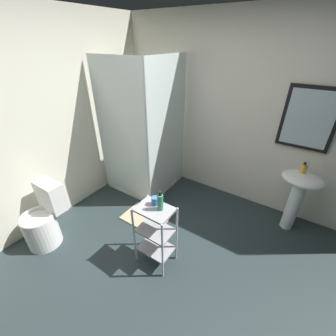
# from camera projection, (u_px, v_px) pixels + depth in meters

# --- Properties ---
(ground_plane) EXTENTS (4.20, 4.20, 0.02)m
(ground_plane) POSITION_uv_depth(u_px,v_px,m) (165.00, 280.00, 2.28)
(ground_plane) COLOR #253133
(wall_back) EXTENTS (4.20, 0.14, 2.50)m
(wall_back) POSITION_uv_depth(u_px,v_px,m) (242.00, 116.00, 2.96)
(wall_back) COLOR silver
(wall_back) RESTS_ON ground_plane
(wall_left) EXTENTS (0.10, 4.20, 2.50)m
(wall_left) POSITION_uv_depth(u_px,v_px,m) (31.00, 130.00, 2.52)
(wall_left) COLOR silver
(wall_left) RESTS_ON ground_plane
(shower_stall) EXTENTS (0.92, 0.92, 2.00)m
(shower_stall) POSITION_uv_depth(u_px,v_px,m) (146.00, 162.00, 3.48)
(shower_stall) COLOR white
(shower_stall) RESTS_ON ground_plane
(pedestal_sink) EXTENTS (0.46, 0.37, 0.81)m
(pedestal_sink) POSITION_uv_depth(u_px,v_px,m) (299.00, 191.00, 2.63)
(pedestal_sink) COLOR white
(pedestal_sink) RESTS_ON ground_plane
(sink_faucet) EXTENTS (0.03, 0.03, 0.10)m
(sink_faucet) POSITION_uv_depth(u_px,v_px,m) (307.00, 166.00, 2.58)
(sink_faucet) COLOR silver
(sink_faucet) RESTS_ON pedestal_sink
(toilet) EXTENTS (0.37, 0.49, 0.76)m
(toilet) POSITION_uv_depth(u_px,v_px,m) (44.00, 221.00, 2.57)
(toilet) COLOR white
(toilet) RESTS_ON ground_plane
(storage_cart) EXTENTS (0.38, 0.28, 0.74)m
(storage_cart) POSITION_uv_depth(u_px,v_px,m) (155.00, 231.00, 2.27)
(storage_cart) COLOR silver
(storage_cart) RESTS_ON ground_plane
(hand_soap_bottle) EXTENTS (0.06, 0.06, 0.14)m
(hand_soap_bottle) POSITION_uv_depth(u_px,v_px,m) (303.00, 168.00, 2.52)
(hand_soap_bottle) COLOR gold
(hand_soap_bottle) RESTS_ON pedestal_sink
(body_wash_bottle_green) EXTENTS (0.06, 0.06, 0.21)m
(body_wash_bottle_green) POSITION_uv_depth(u_px,v_px,m) (160.00, 202.00, 2.06)
(body_wash_bottle_green) COLOR #368C61
(body_wash_bottle_green) RESTS_ON storage_cart
(rinse_cup) EXTENTS (0.07, 0.07, 0.09)m
(rinse_cup) POSITION_uv_depth(u_px,v_px,m) (155.00, 201.00, 2.15)
(rinse_cup) COLOR #3870B2
(rinse_cup) RESTS_ON storage_cart
(bath_mat) EXTENTS (0.60, 0.40, 0.02)m
(bath_mat) POSITION_uv_depth(u_px,v_px,m) (145.00, 218.00, 3.04)
(bath_mat) COLOR tan
(bath_mat) RESTS_ON ground_plane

